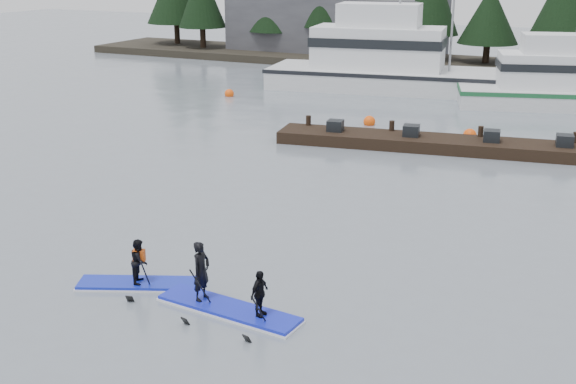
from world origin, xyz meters
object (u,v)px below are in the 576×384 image
at_px(fishing_boat_large, 402,78).
at_px(fishing_boat_medium, 574,97).
at_px(paddleboard_solo, 140,272).
at_px(floating_dock, 456,145).
at_px(paddleboard_duo, 227,293).

relative_size(fishing_boat_large, fishing_boat_medium, 1.32).
bearing_deg(fishing_boat_large, paddleboard_solo, -94.15).
bearing_deg(paddleboard_solo, fishing_boat_medium, 51.26).
distance_m(fishing_boat_medium, floating_dock, 13.23).
height_order(fishing_boat_large, paddleboard_duo, fishing_boat_large).
height_order(fishing_boat_large, paddleboard_solo, fishing_boat_large).
bearing_deg(paddleboard_duo, paddleboard_solo, -179.84).
bearing_deg(floating_dock, fishing_boat_large, 106.87).
bearing_deg(floating_dock, fishing_boat_medium, 64.07).
height_order(floating_dock, paddleboard_duo, paddleboard_duo).
relative_size(paddleboard_solo, paddleboard_duo, 0.87).
relative_size(fishing_boat_medium, floating_dock, 0.89).
bearing_deg(fishing_boat_large, floating_dock, -72.81).
relative_size(fishing_boat_large, paddleboard_duo, 4.97).
distance_m(fishing_boat_large, floating_dock, 15.41).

